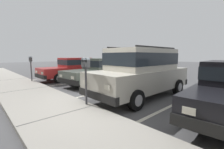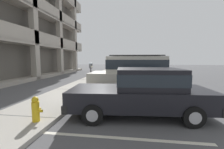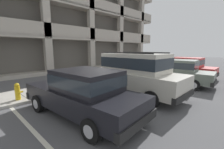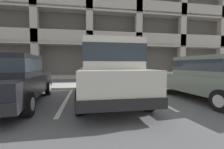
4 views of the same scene
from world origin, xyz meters
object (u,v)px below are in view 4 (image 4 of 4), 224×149
(silver_suv, at_px, (108,69))
(parking_meter_near, at_px, (107,65))
(dark_hatchback, at_px, (206,77))
(parking_meter_far, at_px, (212,65))
(red_sedan, at_px, (10,79))
(parking_garage, at_px, (88,0))
(fire_hydrant, at_px, (15,81))

(silver_suv, xyz_separation_m, parking_meter_near, (0.36, 2.50, 0.16))
(silver_suv, distance_m, dark_hatchback, 3.50)
(silver_suv, xyz_separation_m, dark_hatchback, (3.45, -0.53, -0.27))
(parking_meter_far, bearing_deg, silver_suv, -159.23)
(red_sedan, xyz_separation_m, parking_meter_near, (3.39, 2.66, 0.43))
(parking_garage, bearing_deg, red_sedan, -100.81)
(fire_hydrant, bearing_deg, parking_meter_near, -3.74)
(red_sedan, height_order, parking_meter_near, parking_meter_near)
(parking_meter_far, relative_size, fire_hydrant, 2.19)
(dark_hatchback, bearing_deg, parking_meter_far, 38.62)
(dark_hatchback, xyz_separation_m, fire_hydrant, (-7.64, 3.33, -0.36))
(parking_garage, bearing_deg, parking_meter_far, -58.27)
(silver_suv, distance_m, parking_meter_far, 7.02)
(parking_meter_near, bearing_deg, red_sedan, -141.86)
(dark_hatchback, relative_size, parking_meter_far, 3.01)
(parking_garage, bearing_deg, silver_suv, -88.40)
(parking_meter_far, relative_size, parking_garage, 0.05)
(parking_meter_near, relative_size, fire_hydrant, 2.17)
(parking_meter_far, bearing_deg, parking_meter_near, 179.92)
(parking_meter_near, xyz_separation_m, fire_hydrant, (-4.55, 0.30, -0.78))
(dark_hatchback, xyz_separation_m, parking_meter_near, (-3.09, 3.03, 0.43))
(parking_meter_far, bearing_deg, parking_garage, 121.73)
(dark_hatchback, xyz_separation_m, parking_meter_far, (3.12, 3.02, 0.44))
(red_sedan, distance_m, parking_meter_far, 9.97)
(dark_hatchback, xyz_separation_m, parking_garage, (-3.83, 14.26, 8.21))
(parking_garage, bearing_deg, parking_meter_near, -86.23)
(silver_suv, height_order, parking_meter_near, silver_suv)
(parking_meter_near, height_order, parking_garage, parking_garage)
(silver_suv, relative_size, parking_garage, 0.15)
(parking_meter_far, distance_m, fire_hydrant, 10.79)
(parking_garage, relative_size, fire_hydrant, 45.71)
(parking_meter_far, bearing_deg, red_sedan, -164.55)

